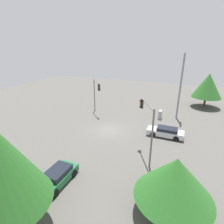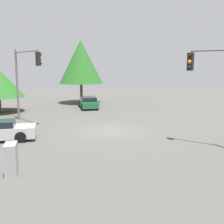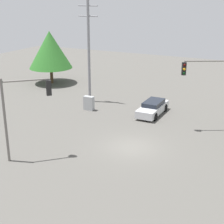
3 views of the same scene
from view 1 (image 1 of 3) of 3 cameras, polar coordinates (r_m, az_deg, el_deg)
name	(u,v)px [view 1 (image 1 of 3)]	position (r m, az deg, el deg)	size (l,w,h in m)	color
ground_plane	(109,130)	(25.64, -1.05, -5.86)	(80.00, 80.00, 0.00)	#54514C
sedan_silver	(166,132)	(24.66, 17.08, -6.26)	(1.85, 4.76, 1.31)	silver
sedan_green	(57,177)	(17.04, -17.47, -19.53)	(4.20, 1.92, 1.31)	#1E6638
traffic_signal_main	(96,91)	(31.35, -5.17, 6.80)	(2.50, 2.43, 5.92)	slate
traffic_signal_cross	(147,121)	(18.18, 11.43, -2.84)	(4.09, 2.38, 6.19)	slate
utility_pole_tall	(181,86)	(30.28, 21.48, 8.00)	(2.20, 0.28, 10.55)	gray
electrical_cabinet	(160,115)	(30.44, 15.44, -0.83)	(1.03, 0.51, 1.42)	#9EA0A3
tree_behind	(175,178)	(13.14, 19.90, -19.68)	(5.41, 5.41, 4.66)	brown
tree_left	(208,86)	(39.02, 28.80, 7.55)	(5.49, 5.49, 6.69)	#4C3823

